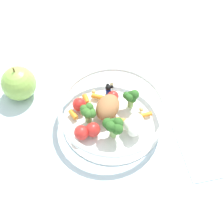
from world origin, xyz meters
name	(u,v)px	position (x,y,z in m)	size (l,w,h in m)	color
ground_plane	(117,119)	(0.00, 0.00, 0.00)	(2.40, 2.40, 0.00)	silver
food_container	(111,113)	(-0.01, 0.00, 0.03)	(0.25, 0.25, 0.07)	white
loose_apple	(19,83)	(-0.20, 0.14, 0.04)	(0.08, 0.08, 0.10)	#8CB74C
folded_napkin	(213,146)	(0.18, -0.13, 0.00)	(0.14, 0.15, 0.01)	white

